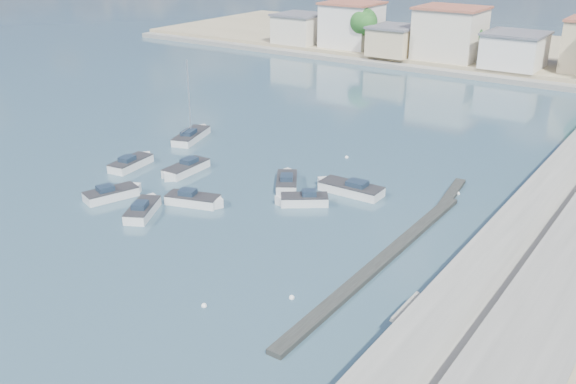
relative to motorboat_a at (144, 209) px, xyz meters
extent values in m
plane|color=#2B4656|center=(12.88, 33.64, -0.38)|extent=(400.00, 400.00, 0.00)
cube|color=slate|center=(31.38, 6.64, 0.52)|extent=(5.00, 90.00, 1.80)
cube|color=slate|center=(27.03, 6.64, 0.52)|extent=(4.17, 90.00, 2.86)
cube|color=slate|center=(26.88, -2.36, 0.02)|extent=(5.31, 3.50, 1.94)
cube|color=black|center=(19.88, 3.64, -0.20)|extent=(1.00, 26.00, 0.35)
cube|color=black|center=(19.38, 17.64, -0.23)|extent=(2.00, 8.05, 0.30)
cube|color=gray|center=(12.88, 85.64, 0.32)|extent=(160.00, 40.00, 1.40)
cube|color=slate|center=(12.88, 64.64, 0.02)|extent=(160.00, 2.50, 0.80)
cube|color=beige|center=(-31.12, 69.64, 3.52)|extent=(8.00, 8.00, 5.00)
cube|color=#595960|center=(-31.12, 69.64, 6.20)|extent=(8.48, 8.48, 0.35)
cube|color=silver|center=(-21.12, 71.64, 4.77)|extent=(9.00, 9.00, 7.50)
cube|color=#99513D|center=(-21.12, 71.64, 8.70)|extent=(9.54, 9.54, 0.35)
cube|color=tan|center=(-11.12, 68.64, 3.27)|extent=(7.00, 8.00, 4.50)
cube|color=#595960|center=(-11.12, 68.64, 5.70)|extent=(7.42, 8.48, 0.35)
cube|color=beige|center=(-2.12, 70.64, 5.02)|extent=(10.00, 9.00, 8.00)
cube|color=#99513D|center=(-2.12, 70.64, 9.20)|extent=(10.60, 9.54, 0.35)
cube|color=silver|center=(8.88, 69.64, 3.52)|extent=(8.50, 8.50, 5.00)
cube|color=#595960|center=(8.88, 69.64, 6.20)|extent=(9.01, 9.01, 0.35)
cylinder|color=#38281E|center=(-17.12, 68.64, 2.71)|extent=(0.44, 0.44, 3.38)
sphere|color=#1D531B|center=(-17.12, 68.64, 6.05)|extent=(4.80, 4.80, 4.80)
sphere|color=#1D531B|center=(-16.22, 68.04, 5.82)|extent=(3.60, 3.60, 3.60)
sphere|color=#1D531B|center=(-17.87, 69.09, 6.20)|extent=(3.30, 3.30, 3.30)
cylinder|color=#38281E|center=(0.88, 71.64, 2.48)|extent=(0.44, 0.44, 2.93)
sphere|color=#1D531B|center=(0.88, 71.64, 5.38)|extent=(4.16, 4.16, 4.16)
sphere|color=#1D531B|center=(1.66, 71.12, 5.18)|extent=(3.12, 3.12, 3.12)
sphere|color=#1D531B|center=(0.23, 72.03, 5.51)|extent=(2.86, 2.86, 2.86)
cube|color=silver|center=(0.11, -0.22, -0.08)|extent=(3.60, 4.75, 1.00)
cube|color=silver|center=(-0.77, 1.48, -0.08)|extent=(1.54, 1.54, 1.00)
cube|color=#262628|center=(0.11, -0.22, 0.42)|extent=(3.63, 4.77, 0.08)
cube|color=#1B2839|center=(0.32, -0.61, 0.66)|extent=(1.57, 1.68, 0.48)
cube|color=silver|center=(-4.63, 0.61, -0.08)|extent=(3.15, 4.82, 1.00)
cube|color=silver|center=(-4.02, 2.42, -0.08)|extent=(1.72, 1.72, 1.00)
cube|color=#262628|center=(-4.63, 0.61, 0.42)|extent=(3.19, 4.83, 0.08)
cube|color=#1B2839|center=(-4.77, 0.19, 0.66)|extent=(1.50, 1.63, 0.48)
cube|color=silver|center=(11.86, 13.47, -0.08)|extent=(5.63, 2.19, 1.00)
cube|color=silver|center=(9.43, 13.44, -0.08)|extent=(2.13, 2.13, 1.00)
cube|color=#262628|center=(11.86, 13.47, 0.42)|extent=(5.63, 2.23, 0.08)
cube|color=#1B2839|center=(12.42, 13.47, 0.66)|extent=(1.70, 1.34, 0.48)
cube|color=silver|center=(9.81, 9.06, -0.08)|extent=(4.16, 3.64, 1.00)
cube|color=silver|center=(8.44, 8.07, -0.08)|extent=(1.31, 1.31, 1.00)
cube|color=#262628|center=(9.81, 9.06, 0.42)|extent=(4.18, 3.67, 0.08)
cube|color=#1B2839|center=(10.13, 9.29, 0.66)|extent=(1.55, 1.51, 0.48)
cube|color=silver|center=(-9.05, 6.93, -0.08)|extent=(2.46, 4.90, 1.00)
cube|color=silver|center=(-9.32, 8.93, -0.08)|extent=(1.84, 1.84, 1.00)
cube|color=#262628|center=(-9.05, 6.93, 0.42)|extent=(2.50, 4.90, 0.08)
cube|color=#1B2839|center=(-8.99, 6.47, 0.66)|extent=(1.33, 1.55, 0.48)
cube|color=silver|center=(6.26, 11.56, -0.08)|extent=(3.91, 4.69, 1.00)
cube|color=silver|center=(5.22, 13.15, -0.08)|extent=(1.49, 1.49, 1.00)
cube|color=#262628|center=(6.26, 11.56, 0.42)|extent=(3.94, 4.71, 0.08)
cube|color=#1B2839|center=(6.51, 11.19, 0.66)|extent=(1.65, 1.72, 0.48)
cube|color=silver|center=(-3.68, 9.01, -0.08)|extent=(2.07, 5.02, 1.00)
cube|color=silver|center=(-3.59, 6.88, -0.08)|extent=(1.87, 1.87, 1.00)
cube|color=#262628|center=(-3.68, 9.01, 0.42)|extent=(2.11, 5.02, 0.08)
cube|color=#1B2839|center=(-3.70, 9.51, 0.66)|extent=(1.22, 1.53, 0.48)
cube|color=silver|center=(2.03, 3.72, -0.08)|extent=(4.80, 3.02, 1.00)
cube|color=silver|center=(3.86, 4.30, -0.08)|extent=(1.67, 1.67, 1.00)
cube|color=#262628|center=(2.03, 3.72, 0.42)|extent=(4.81, 3.06, 0.08)
cube|color=#1B2839|center=(1.60, 3.58, 0.66)|extent=(1.61, 1.44, 0.48)
cube|color=silver|center=(-10.21, 16.81, -0.08)|extent=(3.78, 6.34, 1.00)
cube|color=silver|center=(-11.03, 19.33, -0.08)|extent=(1.91, 1.91, 1.00)
cube|color=#262628|center=(-10.21, 16.81, 0.42)|extent=(3.81, 6.35, 0.08)
cube|color=#1B2839|center=(-10.02, 16.24, 0.66)|extent=(1.74, 2.10, 0.48)
cylinder|color=silver|center=(-10.21, 16.81, 4.42)|extent=(0.12, 0.12, 8.00)
cylinder|color=silver|center=(-9.83, 15.67, 1.12)|extent=(0.82, 2.31, 0.08)
sphere|color=white|center=(17.31, -3.80, -0.33)|extent=(0.36, 0.36, 0.36)
sphere|color=white|center=(24.19, 5.47, -0.33)|extent=(0.36, 0.36, 0.36)
sphere|color=white|center=(13.37, -7.67, -0.33)|extent=(0.36, 0.36, 0.36)
sphere|color=white|center=(25.88, 9.20, -0.33)|extent=(0.36, 0.36, 0.36)
sphere|color=white|center=(6.88, 21.36, -0.33)|extent=(0.36, 0.36, 0.36)
sphere|color=white|center=(19.73, 18.59, -0.33)|extent=(0.36, 0.36, 0.36)
camera|label=1|loc=(36.98, -32.64, 21.45)|focal=40.00mm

